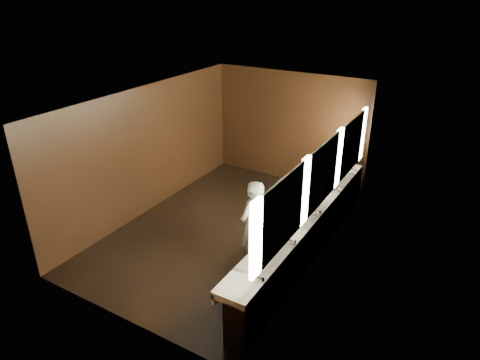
# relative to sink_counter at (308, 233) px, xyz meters

# --- Properties ---
(floor) EXTENTS (6.00, 6.00, 0.00)m
(floor) POSITION_rel_sink_counter_xyz_m (-1.79, 0.00, -0.50)
(floor) COLOR black
(floor) RESTS_ON ground
(ceiling) EXTENTS (4.00, 6.00, 0.02)m
(ceiling) POSITION_rel_sink_counter_xyz_m (-1.79, 0.00, 2.30)
(ceiling) COLOR #2D2D2B
(ceiling) RESTS_ON wall_back
(wall_back) EXTENTS (4.00, 0.02, 2.80)m
(wall_back) POSITION_rel_sink_counter_xyz_m (-1.79, 3.00, 0.90)
(wall_back) COLOR black
(wall_back) RESTS_ON floor
(wall_front) EXTENTS (4.00, 0.02, 2.80)m
(wall_front) POSITION_rel_sink_counter_xyz_m (-1.79, -3.00, 0.90)
(wall_front) COLOR black
(wall_front) RESTS_ON floor
(wall_left) EXTENTS (0.02, 6.00, 2.80)m
(wall_left) POSITION_rel_sink_counter_xyz_m (-3.79, 0.00, 0.90)
(wall_left) COLOR black
(wall_left) RESTS_ON floor
(wall_right) EXTENTS (0.02, 6.00, 2.80)m
(wall_right) POSITION_rel_sink_counter_xyz_m (0.21, 0.00, 0.90)
(wall_right) COLOR black
(wall_right) RESTS_ON floor
(sink_counter) EXTENTS (0.55, 5.40, 1.01)m
(sink_counter) POSITION_rel_sink_counter_xyz_m (0.00, 0.00, 0.00)
(sink_counter) COLOR black
(sink_counter) RESTS_ON floor
(mirror_band) EXTENTS (0.06, 5.03, 1.15)m
(mirror_band) POSITION_rel_sink_counter_xyz_m (0.19, -0.00, 1.25)
(mirror_band) COLOR #FFF8D0
(mirror_band) RESTS_ON wall_right
(person) EXTENTS (0.48, 0.67, 1.69)m
(person) POSITION_rel_sink_counter_xyz_m (-0.74, -0.79, 0.35)
(person) COLOR #91B4D8
(person) RESTS_ON floor
(trash_bin) EXTENTS (0.40, 0.40, 0.60)m
(trash_bin) POSITION_rel_sink_counter_xyz_m (-0.22, -0.18, -0.20)
(trash_bin) COLOR black
(trash_bin) RESTS_ON floor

